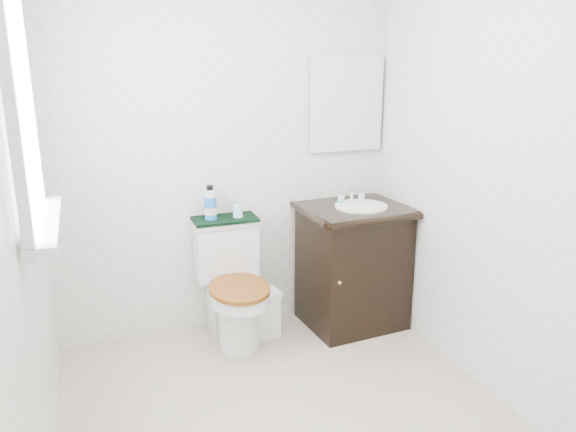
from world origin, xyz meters
TOP-DOWN VIEW (x-y plane):
  - floor at (0.00, 0.00)m, footprint 2.40×2.40m
  - wall_back at (0.00, 1.20)m, footprint 2.40×0.00m
  - wall_front at (0.00, -1.20)m, footprint 2.40×0.00m
  - wall_left at (-1.10, 0.00)m, footprint 0.00×2.40m
  - wall_right at (1.10, 0.00)m, footprint 0.00×2.40m
  - window at (-1.07, 0.25)m, footprint 0.02×0.70m
  - mirror at (0.82, 1.18)m, footprint 0.50×0.02m
  - toilet at (-0.05, 0.97)m, footprint 0.41×0.62m
  - vanity at (0.77, 0.90)m, footprint 0.69×0.60m
  - trash_bin at (0.14, 0.93)m, footprint 0.23×0.19m
  - towel at (-0.05, 1.09)m, footprint 0.40×0.22m
  - mouthwash_bottle at (-0.14, 1.09)m, footprint 0.07×0.07m
  - cup at (0.03, 1.08)m, footprint 0.06×0.06m
  - soap_bar at (0.71, 1.00)m, footprint 0.07×0.05m

SIDE VIEW (x-z plane):
  - floor at x=0.00m, z-range 0.00..0.00m
  - trash_bin at x=0.14m, z-range 0.00..0.31m
  - toilet at x=-0.05m, z-range -0.04..0.71m
  - vanity at x=0.77m, z-range -0.03..0.89m
  - towel at x=-0.05m, z-range 0.76..0.78m
  - cup at x=0.03m, z-range 0.78..0.86m
  - soap_bar at x=0.71m, z-range 0.82..0.84m
  - mouthwash_bottle at x=-0.14m, z-range 0.77..0.98m
  - wall_back at x=0.00m, z-range 0.00..2.40m
  - wall_front at x=0.00m, z-range 0.00..2.40m
  - wall_left at x=-1.10m, z-range 0.00..2.40m
  - wall_right at x=1.10m, z-range 0.00..2.40m
  - mirror at x=0.82m, z-range 1.15..1.75m
  - window at x=-1.07m, z-range 1.10..2.00m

